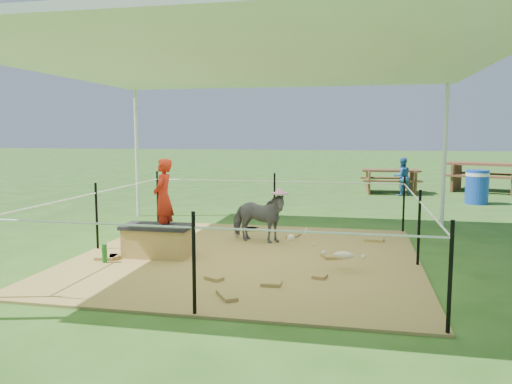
% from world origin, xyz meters
% --- Properties ---
extents(ground, '(90.00, 90.00, 0.00)m').
position_xyz_m(ground, '(0.00, 0.00, 0.00)').
color(ground, '#2D5919').
rests_on(ground, ground).
extents(hay_patch, '(4.60, 4.60, 0.03)m').
position_xyz_m(hay_patch, '(0.00, 0.00, 0.01)').
color(hay_patch, brown).
rests_on(hay_patch, ground).
extents(canopy_tent, '(6.30, 6.30, 2.90)m').
position_xyz_m(canopy_tent, '(0.00, 0.00, 2.69)').
color(canopy_tent, silver).
rests_on(canopy_tent, ground).
extents(rope_fence, '(4.54, 4.54, 1.00)m').
position_xyz_m(rope_fence, '(0.00, -0.00, 0.64)').
color(rope_fence, black).
rests_on(rope_fence, ground).
extents(straw_bale, '(0.89, 0.46, 0.39)m').
position_xyz_m(straw_bale, '(-1.20, -0.26, 0.23)').
color(straw_bale, olive).
rests_on(straw_bale, hay_patch).
extents(dark_cloth, '(0.95, 0.51, 0.05)m').
position_xyz_m(dark_cloth, '(-1.20, -0.26, 0.44)').
color(dark_cloth, black).
rests_on(dark_cloth, straw_bale).
extents(woman, '(0.26, 0.39, 1.05)m').
position_xyz_m(woman, '(-1.10, -0.26, 0.95)').
color(woman, red).
rests_on(woman, straw_bale).
extents(green_bottle, '(0.07, 0.07, 0.24)m').
position_xyz_m(green_bottle, '(-1.75, -0.71, 0.15)').
color(green_bottle, '#176B1F').
rests_on(green_bottle, hay_patch).
extents(pony, '(0.99, 0.58, 0.78)m').
position_xyz_m(pony, '(-0.03, 0.90, 0.42)').
color(pony, '#515156').
rests_on(pony, hay_patch).
extents(pink_hat, '(0.24, 0.24, 0.11)m').
position_xyz_m(pink_hat, '(-0.03, 0.90, 0.87)').
color(pink_hat, pink).
rests_on(pink_hat, pony).
extents(foal, '(0.82, 0.51, 0.43)m').
position_xyz_m(foal, '(1.32, -0.47, 0.25)').
color(foal, beige).
rests_on(foal, hay_patch).
extents(trash_barrel, '(0.54, 0.54, 0.83)m').
position_xyz_m(trash_barrel, '(4.31, 6.32, 0.41)').
color(trash_barrel, '#1640AB').
rests_on(trash_barrel, ground).
extents(picnic_table_near, '(1.70, 1.27, 0.68)m').
position_xyz_m(picnic_table_near, '(2.38, 8.25, 0.34)').
color(picnic_table_near, brown).
rests_on(picnic_table_near, ground).
extents(picnic_table_far, '(2.42, 2.09, 0.85)m').
position_xyz_m(picnic_table_far, '(5.13, 9.15, 0.42)').
color(picnic_table_far, brown).
rests_on(picnic_table_far, ground).
extents(distant_person, '(0.62, 0.56, 1.05)m').
position_xyz_m(distant_person, '(2.65, 7.71, 0.52)').
color(distant_person, '#2D65AB').
rests_on(distant_person, ground).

